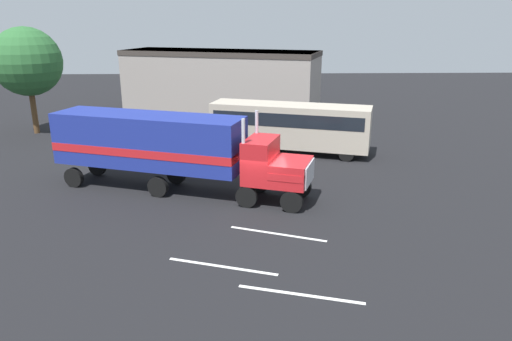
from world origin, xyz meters
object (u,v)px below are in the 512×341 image
(semi_truck, at_px, (167,146))
(person_bystander, at_px, (190,159))
(parked_car, at_px, (135,131))
(tree_left, at_px, (27,62))
(parked_bus, at_px, (290,124))

(semi_truck, height_order, person_bystander, semi_truck)
(parked_car, bearing_deg, tree_left, 160.19)
(semi_truck, bearing_deg, parked_car, 110.76)
(semi_truck, height_order, tree_left, tree_left)
(person_bystander, height_order, parked_bus, parked_bus)
(person_bystander, relative_size, parked_bus, 0.14)
(parked_car, bearing_deg, person_bystander, -58.24)
(semi_truck, bearing_deg, tree_left, 132.57)
(person_bystander, xyz_separation_m, parked_car, (-4.96, 8.02, -0.09))
(parked_car, relative_size, tree_left, 0.54)
(parked_bus, bearing_deg, semi_truck, -134.36)
(parked_bus, xyz_separation_m, parked_car, (-11.49, 3.39, -1.26))
(semi_truck, bearing_deg, parked_bus, 45.64)
(person_bystander, distance_m, parked_car, 9.43)
(semi_truck, distance_m, tree_left, 19.39)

